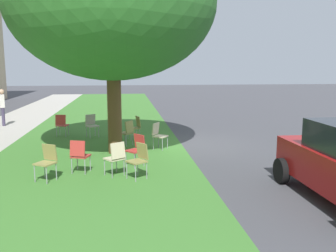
# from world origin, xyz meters

# --- Properties ---
(ground) EXTENTS (80.00, 80.00, 0.00)m
(ground) POSITION_xyz_m (0.00, 0.00, 0.00)
(ground) COLOR #424247
(grass_verge) EXTENTS (48.00, 6.00, 0.01)m
(grass_verge) POSITION_xyz_m (0.00, 3.20, 0.00)
(grass_verge) COLOR #3D752D
(grass_verge) RESTS_ON ground
(street_tree) EXTENTS (6.29, 6.29, 6.94)m
(street_tree) POSITION_xyz_m (-0.81, 2.49, 4.61)
(street_tree) COLOR brown
(street_tree) RESTS_ON ground
(chair_0) EXTENTS (0.49, 0.48, 0.88)m
(chair_0) POSITION_xyz_m (2.17, 4.63, 0.52)
(chair_0) COLOR #B7332D
(chair_0) RESTS_ON ground
(chair_1) EXTENTS (0.58, 0.59, 0.88)m
(chair_1) POSITION_xyz_m (-2.45, 1.86, 0.52)
(chair_1) COLOR #B7332D
(chair_1) RESTS_ON ground
(chair_2) EXTENTS (0.53, 0.52, 0.88)m
(chair_2) POSITION_xyz_m (-2.99, 3.35, 0.52)
(chair_2) COLOR #B7332D
(chair_2) RESTS_ON ground
(chair_3) EXTENTS (0.58, 0.58, 0.88)m
(chair_3) POSITION_xyz_m (-3.61, 1.85, 0.52)
(chair_3) COLOR olive
(chair_3) RESTS_ON ground
(chair_4) EXTENTS (0.58, 0.58, 0.88)m
(chair_4) POSITION_xyz_m (-0.44, 1.08, 0.52)
(chair_4) COLOR beige
(chair_4) RESTS_ON ground
(chair_5) EXTENTS (0.56, 0.56, 0.88)m
(chair_5) POSITION_xyz_m (1.96, 3.47, 0.52)
(chair_5) COLOR #ADA393
(chair_5) RESTS_ON ground
(chair_6) EXTENTS (0.52, 0.53, 0.88)m
(chair_6) POSITION_xyz_m (1.27, 1.78, 0.52)
(chair_6) COLOR olive
(chair_6) RESTS_ON ground
(chair_7) EXTENTS (0.57, 0.57, 0.88)m
(chair_7) POSITION_xyz_m (-3.51, 4.06, 0.52)
(chair_7) COLOR olive
(chair_7) RESTS_ON ground
(chair_8) EXTENTS (0.58, 0.58, 0.88)m
(chair_8) POSITION_xyz_m (-3.35, 2.42, 0.52)
(chair_8) COLOR beige
(chair_8) RESTS_ON ground
(chair_9) EXTENTS (0.58, 0.59, 0.88)m
(chair_9) POSITION_xyz_m (0.19, 2.11, 0.52)
(chair_9) COLOR olive
(chair_9) RESTS_ON ground
(pedestrian_0) EXTENTS (0.40, 0.30, 1.69)m
(pedestrian_0) POSITION_xyz_m (5.21, 7.76, 0.93)
(pedestrian_0) COLOR #3F3851
(pedestrian_0) RESTS_ON ground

